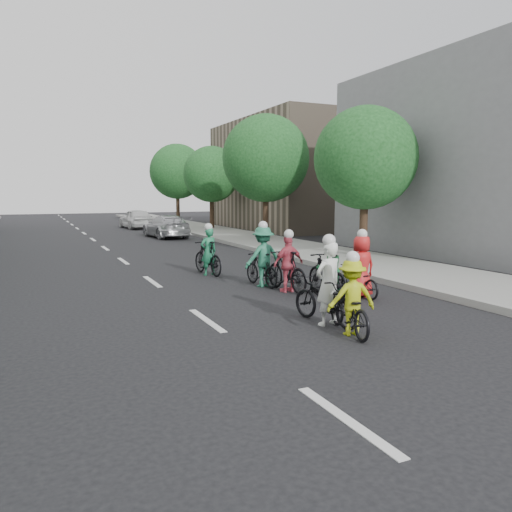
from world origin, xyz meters
TOP-DOWN VIEW (x-y plane):
  - ground at (0.00, 0.00)m, footprint 120.00×120.00m
  - sidewalk_right at (8.00, 10.00)m, footprint 4.00×80.00m
  - curb_right at (6.05, 10.00)m, footprint 0.18×80.00m
  - bldg_se at (16.00, 24.00)m, footprint 10.00×14.00m
  - tree_r_0 at (8.80, 6.60)m, footprint 4.00×4.00m
  - tree_r_1 at (8.80, 15.60)m, footprint 4.80×4.80m
  - tree_r_2 at (8.80, 24.60)m, footprint 4.00×4.00m
  - tree_r_3 at (8.80, 33.60)m, footprint 4.80×4.80m
  - cyclist_0 at (1.94, 5.53)m, footprint 0.77×1.90m
  - cyclist_1 at (3.55, 0.96)m, footprint 0.73×1.88m
  - cyclist_2 at (2.68, 2.98)m, footprint 1.17×1.65m
  - cyclist_3 at (2.96, 2.03)m, footprint 0.93×1.88m
  - cyclist_4 at (4.31, 0.65)m, footprint 0.78×1.54m
  - cyclist_5 at (2.10, -1.25)m, footprint 0.99×1.92m
  - cyclist_6 at (2.11, -2.05)m, footprint 1.01×1.82m
  - follow_car_lead at (4.15, 19.61)m, footprint 2.15×4.69m
  - follow_car_trail at (4.04, 28.15)m, footprint 2.09×4.45m

SIDE VIEW (x-z plane):
  - ground at x=0.00m, z-range 0.00..0.00m
  - sidewalk_right at x=8.00m, z-range 0.00..0.15m
  - curb_right at x=6.05m, z-range 0.00..0.18m
  - cyclist_6 at x=2.11m, z-range -0.21..1.36m
  - cyclist_5 at x=2.10m, z-range -0.32..1.50m
  - cyclist_4 at x=4.31m, z-range -0.26..1.47m
  - cyclist_0 at x=1.94m, z-range -0.22..1.45m
  - cyclist_1 at x=3.55m, z-range -0.18..1.42m
  - cyclist_3 at x=2.96m, z-range -0.21..1.47m
  - follow_car_lead at x=4.15m, z-range 0.00..1.33m
  - cyclist_2 at x=2.68m, z-range -0.20..1.65m
  - follow_car_trail at x=4.04m, z-range 0.00..1.47m
  - tree_r_0 at x=8.80m, z-range 0.98..6.95m
  - tree_r_2 at x=8.80m, z-range 0.98..6.95m
  - bldg_se at x=16.00m, z-range 0.00..8.00m
  - tree_r_1 at x=8.80m, z-range 1.05..7.98m
  - tree_r_3 at x=8.80m, z-range 1.05..7.98m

